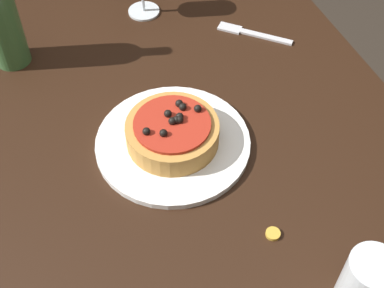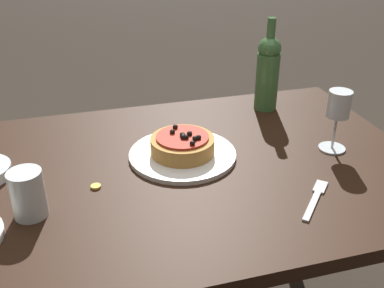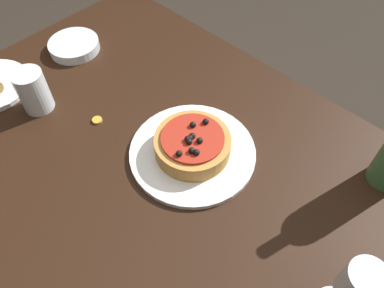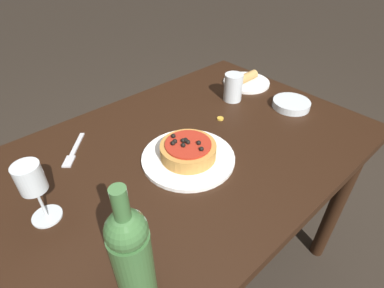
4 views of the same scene
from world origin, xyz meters
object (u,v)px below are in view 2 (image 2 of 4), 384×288
Objects in this scene: dinner_plate at (183,154)px; wine_bottle at (268,71)px; pizza at (183,144)px; fork at (316,197)px; dining_table at (180,199)px; water_cup at (28,194)px; bottle_cap at (96,186)px; wine_glass at (338,109)px.

dinner_plate is 0.43m from wine_bottle.
wine_bottle is at bearing 34.92° from pizza.
wine_bottle is 0.52m from fork.
dining_table is 0.40m from water_cup.
bottle_cap is (-0.57, -0.32, -0.12)m from wine_bottle.
pizza is 0.57× the size of wine_bottle.
wine_glass is at bearing -3.12° from dining_table.
water_cup is 0.77× the size of fork.
wine_bottle is (0.34, 0.24, 0.09)m from pizza.
dining_table is 9.01× the size of fork.
dinner_plate is at bearing 170.13° from wine_glass.
pizza is 0.36m from fork.
wine_glass reaches higher than pizza.
pizza is 0.41m from wine_glass.
dining_table is 0.36m from fork.
dinner_plate is 0.25m from bottle_cap.
dining_table is at bearing -141.80° from wine_bottle.
pizza is at bearing 170.14° from wine_glass.
wine_bottle reaches higher than wine_glass.
wine_bottle reaches higher than dining_table.
wine_glass is 0.78m from water_cup.
fork is (0.24, -0.26, -0.03)m from pizza.
dinner_plate is 0.97× the size of wine_bottle.
water_cup reaches higher than bottle_cap.
pizza is at bearing 20.53° from bottle_cap.
dinner_plate is (0.02, 0.05, 0.11)m from dining_table.
water_cup is at bearing -151.18° from wine_bottle.
dining_table is 7.48× the size of pizza.
fork is at bearing -47.58° from dinner_plate.
wine_bottle is 12.10× the size of bottle_cap.
dinner_plate is 0.42m from wine_glass.
dining_table is 11.68× the size of water_cup.
dining_table is at bearing -114.30° from pizza.
dining_table is at bearing 92.42° from fork.
dinner_plate is at bearing 20.58° from bottle_cap.
wine_glass is (0.42, -0.02, 0.22)m from dining_table.
wine_glass reaches higher than fork.
wine_bottle is (0.36, 0.28, 0.23)m from dining_table.
water_cup is at bearing -173.64° from wine_glass.
pizza is (0.00, -0.00, 0.03)m from dinner_plate.
wine_bottle is at bearing 29.51° from bottle_cap.
wine_bottle is 2.10× the size of fork.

